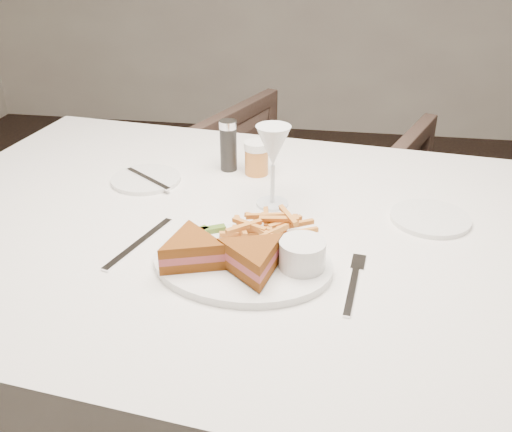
{
  "coord_description": "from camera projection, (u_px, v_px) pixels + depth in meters",
  "views": [
    {
      "loc": [
        -0.09,
        -1.17,
        1.3
      ],
      "look_at": [
        -0.24,
        -0.24,
        0.8
      ],
      "focal_mm": 40.0,
      "sensor_mm": 36.0,
      "label": 1
    }
  ],
  "objects": [
    {
      "name": "ground",
      "position": [
        353.0,
        429.0,
        1.62
      ],
      "size": [
        5.0,
        5.0,
        0.0
      ],
      "primitive_type": "plane",
      "color": "black",
      "rests_on": "ground"
    },
    {
      "name": "table",
      "position": [
        259.0,
        368.0,
        1.31
      ],
      "size": [
        1.62,
        1.18,
        0.75
      ],
      "primitive_type": "cube",
      "rotation": [
        0.0,
        0.0,
        -0.12
      ],
      "color": "silver",
      "rests_on": "ground"
    },
    {
      "name": "chair_far",
      "position": [
        306.0,
        197.0,
        2.11
      ],
      "size": [
        0.91,
        0.88,
        0.74
      ],
      "primitive_type": "imported",
      "rotation": [
        0.0,
        0.0,
        2.77
      ],
      "color": "#4A362D",
      "rests_on": "ground"
    },
    {
      "name": "table_setting",
      "position": [
        253.0,
        221.0,
        1.07
      ],
      "size": [
        0.79,
        0.65,
        0.18
      ],
      "color": "white",
      "rests_on": "table"
    }
  ]
}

